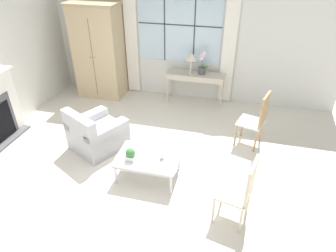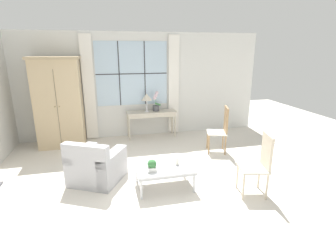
{
  "view_description": "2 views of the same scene",
  "coord_description": "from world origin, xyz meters",
  "px_view_note": "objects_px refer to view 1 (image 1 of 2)",
  "views": [
    {
      "loc": [
        1.43,
        -3.67,
        3.37
      ],
      "look_at": [
        0.36,
        0.56,
        0.62
      ],
      "focal_mm": 32.0,
      "sensor_mm": 36.0,
      "label": 1
    },
    {
      "loc": [
        -0.73,
        -4.15,
        2.35
      ],
      "look_at": [
        0.4,
        0.55,
        0.94
      ],
      "focal_mm": 28.0,
      "sensor_mm": 36.0,
      "label": 2
    }
  ],
  "objects_px": {
    "armchair_upholstered": "(97,135)",
    "coffee_table": "(148,159)",
    "potted_plant_small": "(130,154)",
    "armoire": "(99,51)",
    "table_lamp": "(191,57)",
    "pillar_candle": "(162,155)",
    "side_chair_wooden": "(257,118)",
    "potted_orchid": "(202,65)",
    "console_table": "(195,77)",
    "accent_chair_wooden": "(242,189)"
  },
  "relations": [
    {
      "from": "table_lamp",
      "to": "potted_plant_small",
      "type": "bearing_deg",
      "value": -97.58
    },
    {
      "from": "potted_plant_small",
      "to": "armoire",
      "type": "bearing_deg",
      "value": 122.42
    },
    {
      "from": "table_lamp",
      "to": "armchair_upholstered",
      "type": "relative_size",
      "value": 0.43
    },
    {
      "from": "potted_orchid",
      "to": "coffee_table",
      "type": "xyz_separation_m",
      "value": [
        -0.41,
        -2.84,
        -0.58
      ]
    },
    {
      "from": "armoire",
      "to": "pillar_candle",
      "type": "height_order",
      "value": "armoire"
    },
    {
      "from": "console_table",
      "to": "side_chair_wooden",
      "type": "bearing_deg",
      "value": -46.83
    },
    {
      "from": "armchair_upholstered",
      "to": "potted_plant_small",
      "type": "relative_size",
      "value": 5.48
    },
    {
      "from": "potted_orchid",
      "to": "side_chair_wooden",
      "type": "xyz_separation_m",
      "value": [
        1.26,
        -1.52,
        -0.32
      ]
    },
    {
      "from": "potted_orchid",
      "to": "coffee_table",
      "type": "relative_size",
      "value": 0.54
    },
    {
      "from": "table_lamp",
      "to": "armchair_upholstered",
      "type": "height_order",
      "value": "table_lamp"
    },
    {
      "from": "console_table",
      "to": "armchair_upholstered",
      "type": "xyz_separation_m",
      "value": [
        -1.43,
        -2.29,
        -0.36
      ]
    },
    {
      "from": "armchair_upholstered",
      "to": "side_chair_wooden",
      "type": "relative_size",
      "value": 1.05
    },
    {
      "from": "accent_chair_wooden",
      "to": "potted_plant_small",
      "type": "relative_size",
      "value": 5.03
    },
    {
      "from": "console_table",
      "to": "pillar_candle",
      "type": "distance_m",
      "value": 2.8
    },
    {
      "from": "table_lamp",
      "to": "armchair_upholstered",
      "type": "bearing_deg",
      "value": -119.88
    },
    {
      "from": "armoire",
      "to": "potted_orchid",
      "type": "distance_m",
      "value": 2.45
    },
    {
      "from": "armchair_upholstered",
      "to": "coffee_table",
      "type": "relative_size",
      "value": 1.14
    },
    {
      "from": "side_chair_wooden",
      "to": "accent_chair_wooden",
      "type": "xyz_separation_m",
      "value": [
        -0.19,
        -1.9,
        -0.02
      ]
    },
    {
      "from": "table_lamp",
      "to": "potted_orchid",
      "type": "relative_size",
      "value": 0.91
    },
    {
      "from": "armoire",
      "to": "potted_orchid",
      "type": "bearing_deg",
      "value": 3.46
    },
    {
      "from": "table_lamp",
      "to": "potted_plant_small",
      "type": "relative_size",
      "value": 2.36
    },
    {
      "from": "potted_orchid",
      "to": "potted_plant_small",
      "type": "distance_m",
      "value": 3.07
    },
    {
      "from": "console_table",
      "to": "pillar_candle",
      "type": "bearing_deg",
      "value": -90.74
    },
    {
      "from": "side_chair_wooden",
      "to": "armchair_upholstered",
      "type": "bearing_deg",
      "value": -164.18
    },
    {
      "from": "armoire",
      "to": "coffee_table",
      "type": "height_order",
      "value": "armoire"
    },
    {
      "from": "coffee_table",
      "to": "pillar_candle",
      "type": "bearing_deg",
      "value": 3.82
    },
    {
      "from": "potted_plant_small",
      "to": "accent_chair_wooden",
      "type": "bearing_deg",
      "value": -14.58
    },
    {
      "from": "potted_orchid",
      "to": "table_lamp",
      "type": "bearing_deg",
      "value": -172.61
    },
    {
      "from": "table_lamp",
      "to": "armoire",
      "type": "bearing_deg",
      "value": -177.0
    },
    {
      "from": "potted_orchid",
      "to": "accent_chair_wooden",
      "type": "bearing_deg",
      "value": -72.65
    },
    {
      "from": "table_lamp",
      "to": "coffee_table",
      "type": "distance_m",
      "value": 2.91
    },
    {
      "from": "potted_plant_small",
      "to": "pillar_candle",
      "type": "distance_m",
      "value": 0.5
    },
    {
      "from": "armoire",
      "to": "pillar_candle",
      "type": "relative_size",
      "value": 15.84
    },
    {
      "from": "armoire",
      "to": "side_chair_wooden",
      "type": "distance_m",
      "value": 3.98
    },
    {
      "from": "armoire",
      "to": "side_chair_wooden",
      "type": "height_order",
      "value": "armoire"
    },
    {
      "from": "side_chair_wooden",
      "to": "accent_chair_wooden",
      "type": "distance_m",
      "value": 1.91
    },
    {
      "from": "table_lamp",
      "to": "potted_orchid",
      "type": "distance_m",
      "value": 0.32
    },
    {
      "from": "table_lamp",
      "to": "pillar_candle",
      "type": "relative_size",
      "value": 3.56
    },
    {
      "from": "side_chair_wooden",
      "to": "accent_chair_wooden",
      "type": "bearing_deg",
      "value": -95.72
    },
    {
      "from": "potted_orchid",
      "to": "potted_plant_small",
      "type": "relative_size",
      "value": 2.6
    },
    {
      "from": "armoire",
      "to": "table_lamp",
      "type": "height_order",
      "value": "armoire"
    },
    {
      "from": "coffee_table",
      "to": "armoire",
      "type": "bearing_deg",
      "value": 127.09
    },
    {
      "from": "console_table",
      "to": "potted_orchid",
      "type": "bearing_deg",
      "value": 12.52
    },
    {
      "from": "armchair_upholstered",
      "to": "potted_plant_small",
      "type": "height_order",
      "value": "armchair_upholstered"
    },
    {
      "from": "console_table",
      "to": "side_chair_wooden",
      "type": "xyz_separation_m",
      "value": [
        1.39,
        -1.49,
        -0.03
      ]
    },
    {
      "from": "pillar_candle",
      "to": "console_table",
      "type": "bearing_deg",
      "value": 89.26
    },
    {
      "from": "side_chair_wooden",
      "to": "potted_plant_small",
      "type": "height_order",
      "value": "side_chair_wooden"
    },
    {
      "from": "table_lamp",
      "to": "coffee_table",
      "type": "height_order",
      "value": "table_lamp"
    },
    {
      "from": "console_table",
      "to": "side_chair_wooden",
      "type": "height_order",
      "value": "side_chair_wooden"
    },
    {
      "from": "armoire",
      "to": "armchair_upholstered",
      "type": "distance_m",
      "value": 2.48
    }
  ]
}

